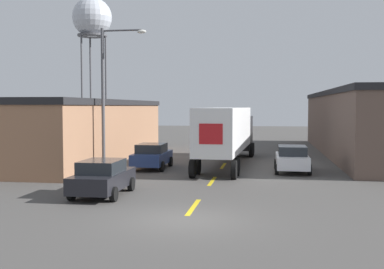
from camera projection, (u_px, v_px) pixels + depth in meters
name	position (u px, v px, depth m)	size (l,w,h in m)	color
ground_plane	(184.00, 220.00, 16.84)	(160.00, 160.00, 0.00)	#4C4947
road_centerline	(212.00, 181.00, 25.51)	(0.20, 16.38, 0.01)	yellow
warehouse_left	(74.00, 129.00, 36.15)	(8.23, 22.24, 4.45)	#9E7051
semi_truck	(228.00, 130.00, 32.48)	(3.24, 14.81, 3.88)	black
parked_car_right_mid	(292.00, 159.00, 29.01)	(2.08, 4.22, 1.60)	silver
parked_car_left_near	(103.00, 177.00, 21.39)	(2.08, 4.22, 1.60)	black
parked_car_left_far	(152.00, 156.00, 30.63)	(2.08, 4.22, 1.60)	navy
water_tower	(92.00, 19.00, 73.62)	(6.02, 6.02, 20.59)	#47474C
street_lamp	(108.00, 89.00, 28.70)	(2.78, 0.32, 8.60)	#4C4C51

